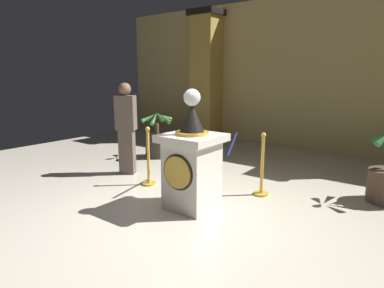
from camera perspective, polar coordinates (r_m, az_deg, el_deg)
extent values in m
plane|color=beige|center=(4.76, -2.25, -11.00)|extent=(11.81, 11.81, 0.00)
cube|color=tan|center=(8.86, 19.13, 11.42)|extent=(11.81, 0.16, 3.78)
cube|color=silver|center=(4.62, 0.00, -5.41)|extent=(0.61, 0.61, 0.95)
cube|color=silver|center=(4.49, 0.00, 1.03)|extent=(0.76, 0.76, 0.10)
cylinder|color=gold|center=(4.35, -2.56, -4.95)|extent=(0.44, 0.03, 0.44)
cylinder|color=black|center=(4.35, -2.48, -4.92)|extent=(0.49, 0.01, 0.49)
cylinder|color=gold|center=(4.48, 0.00, 1.91)|extent=(0.46, 0.46, 0.04)
cone|color=black|center=(4.45, 0.00, 4.61)|extent=(0.34, 0.34, 0.38)
cylinder|color=gold|center=(4.43, 0.00, 6.93)|extent=(0.03, 0.03, 0.06)
sphere|color=silver|center=(4.43, 0.00, 8.05)|extent=(0.23, 0.23, 0.23)
cylinder|color=gold|center=(5.37, 11.81, -8.40)|extent=(0.24, 0.24, 0.03)
cylinder|color=gold|center=(5.23, 12.02, -3.84)|extent=(0.05, 0.05, 0.91)
sphere|color=gold|center=(5.13, 12.25, 1.52)|extent=(0.08, 0.08, 0.08)
cylinder|color=gold|center=(5.77, -7.43, -6.79)|extent=(0.24, 0.24, 0.03)
cylinder|color=gold|center=(5.65, -7.54, -2.46)|extent=(0.05, 0.05, 0.93)
sphere|color=gold|center=(5.55, -7.68, 2.59)|extent=(0.08, 0.08, 0.08)
cylinder|color=#141947|center=(5.20, 6.96, 0.01)|extent=(0.39, 0.90, 0.22)
cylinder|color=#141947|center=(5.41, -3.01, 0.54)|extent=(0.39, 0.90, 0.22)
sphere|color=#141947|center=(5.31, 1.87, -0.67)|extent=(0.04, 0.04, 0.04)
cube|color=black|center=(9.88, 2.48, 1.56)|extent=(0.82, 0.82, 0.20)
cube|color=gold|center=(9.73, 2.57, 11.56)|extent=(0.72, 0.72, 3.63)
cube|color=black|center=(9.88, 2.67, 21.68)|extent=(0.86, 0.86, 0.16)
cylinder|color=#2D2823|center=(7.63, -5.99, -0.43)|extent=(0.55, 0.55, 0.49)
cylinder|color=brown|center=(7.55, -6.05, 2.45)|extent=(0.08, 0.08, 0.29)
cone|color=#387533|center=(7.41, -4.92, 4.53)|extent=(0.37, 0.16, 0.29)
cone|color=#387533|center=(7.57, -4.78, 4.68)|extent=(0.23, 0.37, 0.27)
cone|color=#387533|center=(7.69, -5.65, 4.77)|extent=(0.21, 0.35, 0.32)
cone|color=#387533|center=(7.65, -7.01, 4.71)|extent=(0.38, 0.14, 0.25)
cone|color=#387533|center=(7.47, -7.46, 4.53)|extent=(0.24, 0.37, 0.27)
cone|color=#387533|center=(7.34, -6.50, 4.43)|extent=(0.22, 0.34, 0.33)
cone|color=#265928|center=(5.55, 29.98, 1.27)|extent=(0.33, 0.13, 0.29)
cube|color=brown|center=(6.38, -11.12, -1.32)|extent=(0.33, 0.29, 0.85)
cube|color=brown|center=(6.26, -11.39, 5.32)|extent=(0.42, 0.36, 0.64)
sphere|color=brown|center=(6.22, -11.55, 9.28)|extent=(0.23, 0.23, 0.23)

